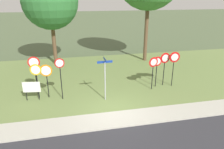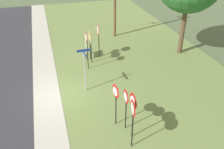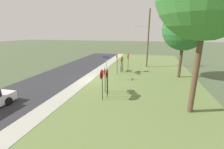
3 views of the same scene
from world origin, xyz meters
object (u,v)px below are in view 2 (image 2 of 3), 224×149
(stop_sign_far_left, at_px, (87,44))
(yield_sign_far_right, at_px, (133,105))
(notice_board, at_px, (86,48))
(stop_sign_near_left, at_px, (89,39))
(yield_sign_near_left, at_px, (133,113))
(stop_sign_near_right, at_px, (90,42))
(yield_sign_near_right, at_px, (126,101))
(street_name_post, at_px, (85,66))
(stop_sign_far_center, at_px, (98,34))
(yield_sign_far_left, at_px, (115,96))

(stop_sign_far_left, bearing_deg, yield_sign_far_right, 2.59)
(yield_sign_far_right, bearing_deg, notice_board, 178.06)
(stop_sign_near_left, xyz_separation_m, notice_board, (-0.36, -0.22, -0.86))
(yield_sign_near_left, bearing_deg, stop_sign_near_right, -174.15)
(stop_sign_near_right, bearing_deg, stop_sign_far_left, -20.30)
(yield_sign_near_right, bearing_deg, stop_sign_near_left, 178.29)
(stop_sign_near_left, relative_size, yield_sign_far_right, 0.93)
(stop_sign_near_left, height_order, notice_board, stop_sign_near_left)
(street_name_post, bearing_deg, stop_sign_near_right, 160.83)
(stop_sign_near_left, bearing_deg, stop_sign_far_center, 111.42)
(stop_sign_near_left, bearing_deg, stop_sign_near_right, 4.05)
(yield_sign_far_right, height_order, notice_board, yield_sign_far_right)
(stop_sign_near_left, height_order, yield_sign_near_right, stop_sign_near_left)
(stop_sign_far_center, height_order, yield_sign_near_right, stop_sign_far_center)
(notice_board, bearing_deg, yield_sign_near_left, 9.06)
(yield_sign_near_left, relative_size, yield_sign_near_right, 1.13)
(stop_sign_far_center, height_order, yield_sign_far_right, stop_sign_far_center)
(yield_sign_near_right, height_order, yield_sign_far_right, yield_sign_far_right)
(yield_sign_near_left, distance_m, yield_sign_near_right, 1.27)
(street_name_post, distance_m, notice_board, 4.74)
(stop_sign_far_left, distance_m, yield_sign_near_right, 6.74)
(yield_sign_far_right, xyz_separation_m, notice_board, (-9.22, -0.45, -1.04))
(yield_sign_near_left, xyz_separation_m, notice_board, (-9.82, -0.22, -1.12))
(stop_sign_far_center, bearing_deg, stop_sign_near_right, -41.53)
(stop_sign_near_right, relative_size, stop_sign_far_center, 0.87)
(stop_sign_far_center, bearing_deg, notice_board, -98.05)
(stop_sign_near_right, bearing_deg, yield_sign_far_right, 7.41)
(yield_sign_near_right, relative_size, street_name_post, 0.82)
(yield_sign_far_right, xyz_separation_m, street_name_post, (-4.65, -1.36, -0.20))
(stop_sign_near_right, height_order, yield_sign_far_left, yield_sign_far_left)
(yield_sign_far_right, bearing_deg, stop_sign_far_center, 172.09)
(yield_sign_far_right, distance_m, street_name_post, 4.85)
(stop_sign_near_right, xyz_separation_m, stop_sign_far_center, (-0.79, 0.78, 0.27))
(yield_sign_far_left, bearing_deg, notice_board, 168.79)
(yield_sign_far_left, bearing_deg, stop_sign_near_right, 167.34)
(stop_sign_near_left, relative_size, notice_board, 1.86)
(stop_sign_far_left, bearing_deg, stop_sign_near_right, 151.30)
(yield_sign_near_left, xyz_separation_m, yield_sign_far_right, (-0.60, 0.23, -0.08))
(stop_sign_far_left, xyz_separation_m, street_name_post, (2.71, -0.66, -0.27))
(stop_sign_near_right, height_order, yield_sign_far_right, yield_sign_far_right)
(yield_sign_far_right, relative_size, street_name_post, 0.90)
(stop_sign_near_right, height_order, stop_sign_far_left, stop_sign_far_left)
(yield_sign_near_left, distance_m, yield_sign_far_left, 1.72)
(notice_board, bearing_deg, stop_sign_far_left, -0.06)
(notice_board, bearing_deg, stop_sign_near_right, 17.96)
(stop_sign_near_left, distance_m, yield_sign_far_left, 7.78)
(stop_sign_near_left, xyz_separation_m, yield_sign_near_right, (8.22, 0.11, 0.02))
(yield_sign_near_right, relative_size, yield_sign_far_left, 0.96)
(yield_sign_far_left, distance_m, notice_board, 8.19)
(stop_sign_far_center, distance_m, yield_sign_near_right, 8.42)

